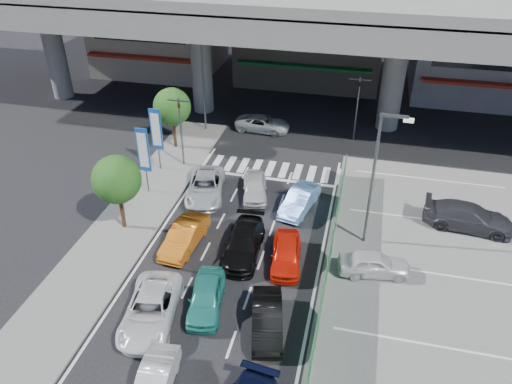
% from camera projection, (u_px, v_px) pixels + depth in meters
% --- Properties ---
extents(ground, '(120.00, 120.00, 0.00)m').
position_uv_depth(ground, '(217.00, 293.00, 25.27)').
color(ground, black).
rests_on(ground, ground).
extents(parking_lot, '(12.00, 28.00, 0.06)m').
position_uv_depth(parking_lot, '(441.00, 301.00, 24.75)').
color(parking_lot, '#5C5C5A').
rests_on(parking_lot, ground).
extents(sidewalk_left, '(4.00, 30.00, 0.12)m').
position_uv_depth(sidewalk_left, '(125.00, 227.00, 29.88)').
color(sidewalk_left, '#5C5C5A').
rests_on(sidewalk_left, ground).
extents(fence_run, '(0.16, 22.00, 1.80)m').
position_uv_depth(fence_run, '(325.00, 283.00, 24.57)').
color(fence_run, '#205F2F').
rests_on(fence_run, ground).
extents(expressway, '(64.00, 14.00, 10.75)m').
position_uv_depth(expressway, '(296.00, 14.00, 38.58)').
color(expressway, slate).
rests_on(expressway, ground).
extents(building_west, '(12.00, 10.90, 13.00)m').
position_uv_depth(building_west, '(157.00, 6.00, 51.09)').
color(building_west, '#A79B86').
rests_on(building_west, ground).
extents(building_center, '(14.00, 10.90, 15.00)m').
position_uv_depth(building_center, '(314.00, 1.00, 48.25)').
color(building_center, gray).
rests_on(building_center, ground).
extents(building_east, '(12.00, 10.90, 12.00)m').
position_uv_depth(building_east, '(487.00, 30.00, 45.12)').
color(building_east, gray).
rests_on(building_east, ground).
extents(traffic_light_left, '(1.60, 1.24, 5.20)m').
position_uv_depth(traffic_light_left, '(180.00, 115.00, 34.19)').
color(traffic_light_left, '#595B60').
rests_on(traffic_light_left, ground).
extents(traffic_light_right, '(1.60, 1.24, 5.20)m').
position_uv_depth(traffic_light_right, '(359.00, 93.00, 37.65)').
color(traffic_light_right, '#595B60').
rests_on(traffic_light_right, ground).
extents(street_lamp_right, '(1.65, 0.22, 8.00)m').
position_uv_depth(street_lamp_right, '(377.00, 170.00, 26.22)').
color(street_lamp_right, '#595B60').
rests_on(street_lamp_right, ground).
extents(street_lamp_left, '(1.65, 0.22, 8.00)m').
position_uv_depth(street_lamp_left, '(205.00, 75.00, 38.69)').
color(street_lamp_left, '#595B60').
rests_on(street_lamp_left, ground).
extents(signboard_near, '(0.80, 0.14, 4.70)m').
position_uv_depth(signboard_near, '(143.00, 152.00, 31.58)').
color(signboard_near, '#595B60').
rests_on(signboard_near, ground).
extents(signboard_far, '(0.80, 0.14, 4.70)m').
position_uv_depth(signboard_far, '(156.00, 131.00, 34.11)').
color(signboard_far, '#595B60').
rests_on(signboard_far, ground).
extents(tree_near, '(2.80, 2.80, 4.80)m').
position_uv_depth(tree_near, '(117.00, 180.00, 28.09)').
color(tree_near, '#382314').
rests_on(tree_near, ground).
extents(tree_far, '(2.80, 2.80, 4.80)m').
position_uv_depth(tree_far, '(172.00, 107.00, 36.85)').
color(tree_far, '#382314').
rests_on(tree_far, ground).
extents(hatch_white_back_mid, '(1.68, 3.82, 1.22)m').
position_uv_depth(hatch_white_back_mid, '(154.00, 383.00, 20.09)').
color(hatch_white_back_mid, silver).
rests_on(hatch_white_back_mid, ground).
extents(sedan_white_mid_left, '(3.06, 5.27, 1.38)m').
position_uv_depth(sedan_white_mid_left, '(151.00, 310.00, 23.37)').
color(sedan_white_mid_left, white).
rests_on(sedan_white_mid_left, ground).
extents(taxi_teal_mid, '(2.20, 4.13, 1.34)m').
position_uv_depth(taxi_teal_mid, '(206.00, 297.00, 24.11)').
color(taxi_teal_mid, teal).
rests_on(taxi_teal_mid, ground).
extents(hatch_black_mid_right, '(2.21, 4.15, 1.30)m').
position_uv_depth(hatch_black_mid_right, '(267.00, 319.00, 22.92)').
color(hatch_black_mid_right, black).
rests_on(hatch_black_mid_right, ground).
extents(taxi_orange_left, '(1.81, 4.30, 1.38)m').
position_uv_depth(taxi_orange_left, '(185.00, 236.00, 28.10)').
color(taxi_orange_left, '#CB6414').
rests_on(taxi_orange_left, ground).
extents(sedan_black_mid, '(2.20, 4.86, 1.38)m').
position_uv_depth(sedan_black_mid, '(243.00, 244.00, 27.53)').
color(sedan_black_mid, black).
rests_on(sedan_black_mid, ground).
extents(taxi_orange_right, '(2.11, 4.10, 1.34)m').
position_uv_depth(taxi_orange_right, '(286.00, 254.00, 26.84)').
color(taxi_orange_right, red).
rests_on(taxi_orange_right, ground).
extents(wagon_silver_front_left, '(3.31, 5.34, 1.38)m').
position_uv_depth(wagon_silver_front_left, '(205.00, 187.00, 32.52)').
color(wagon_silver_front_left, '#B8BDC1').
rests_on(wagon_silver_front_left, ground).
extents(sedan_white_front_mid, '(2.42, 4.09, 1.31)m').
position_uv_depth(sedan_white_front_mid, '(255.00, 187.00, 32.59)').
color(sedan_white_front_mid, silver).
rests_on(sedan_white_front_mid, ground).
extents(kei_truck_front_right, '(2.26, 4.23, 1.32)m').
position_uv_depth(kei_truck_front_right, '(300.00, 200.00, 31.23)').
color(kei_truck_front_right, '#6D9FF2').
rests_on(kei_truck_front_right, ground).
extents(crossing_wagon_silver, '(4.54, 2.26, 1.23)m').
position_uv_depth(crossing_wagon_silver, '(263.00, 124.00, 40.90)').
color(crossing_wagon_silver, silver).
rests_on(crossing_wagon_silver, ground).
extents(parked_sedan_white, '(3.94, 2.11, 1.28)m').
position_uv_depth(parked_sedan_white, '(374.00, 264.00, 26.10)').
color(parked_sedan_white, silver).
rests_on(parked_sedan_white, parking_lot).
extents(parked_sedan_dgrey, '(5.35, 2.62, 1.50)m').
position_uv_depth(parked_sedan_dgrey, '(469.00, 217.00, 29.48)').
color(parked_sedan_dgrey, '#323237').
rests_on(parked_sedan_dgrey, parking_lot).
extents(traffic_cone, '(0.42, 0.42, 0.73)m').
position_uv_depth(traffic_cone, '(353.00, 268.00, 26.21)').
color(traffic_cone, red).
rests_on(traffic_cone, parking_lot).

